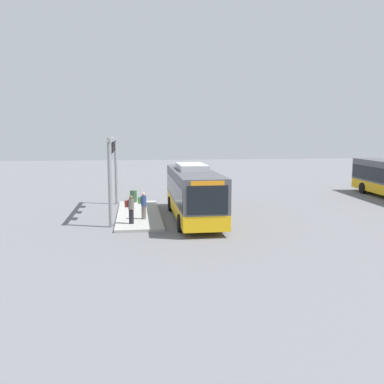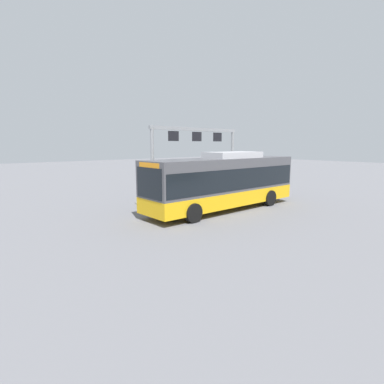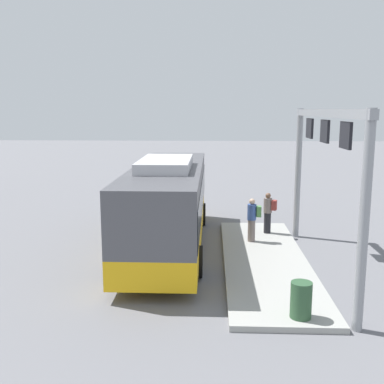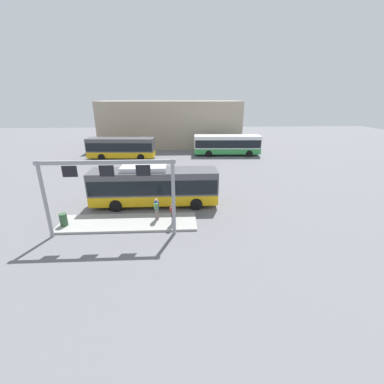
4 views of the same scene
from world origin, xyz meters
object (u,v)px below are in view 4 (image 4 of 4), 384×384
at_px(bus_background_right, 227,144).
at_px(person_waiting_near, 157,209).
at_px(person_boarding, 173,212).
at_px(bus_main, 154,185).
at_px(bus_background_left, 121,147).
at_px(trash_bin, 64,220).

distance_m(bus_background_right, person_waiting_near, 24.68).
xyz_separation_m(bus_background_right, person_boarding, (-8.07, -23.59, -0.73)).
distance_m(bus_main, person_waiting_near, 3.30).
relative_size(bus_background_left, person_boarding, 5.90).
distance_m(bus_background_right, trash_bin, 28.34).
bearing_deg(person_boarding, bus_background_right, -0.75).
bearing_deg(person_boarding, person_waiting_near, 77.01).
height_order(bus_main, person_boarding, bus_main).
height_order(bus_main, person_waiting_near, bus_main).
bearing_deg(trash_bin, bus_background_left, 90.65).
xyz_separation_m(bus_main, person_boarding, (1.65, -3.94, -0.76)).
bearing_deg(person_waiting_near, bus_main, 9.03).
bearing_deg(trash_bin, person_boarding, -0.98).
distance_m(bus_main, person_boarding, 4.34).
bearing_deg(bus_background_left, bus_background_right, 10.10).
height_order(bus_background_right, person_boarding, bus_background_right).
relative_size(bus_background_left, person_waiting_near, 5.90).
distance_m(person_boarding, person_waiting_near, 1.45).
xyz_separation_m(bus_main, person_waiting_near, (0.40, -3.19, -0.76)).
height_order(bus_main, bus_background_left, bus_main).
height_order(bus_main, trash_bin, bus_main).
relative_size(bus_background_left, bus_background_right, 0.95).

